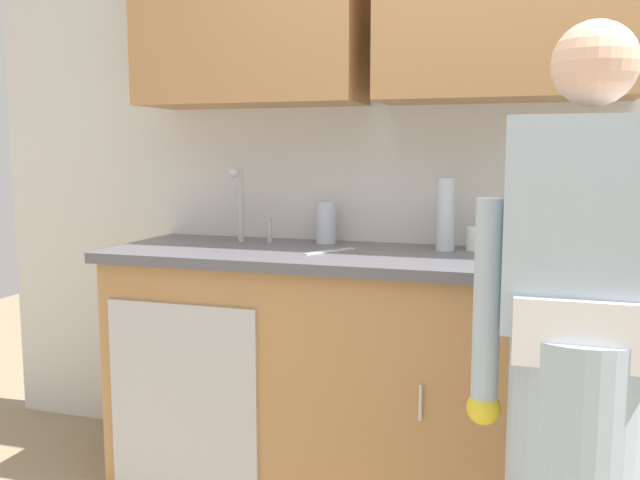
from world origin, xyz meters
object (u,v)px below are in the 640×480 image
(person_at_sink, at_px, (578,405))
(sponge, at_px, (533,261))
(cup_by_sink, at_px, (476,239))
(bottle_soap, at_px, (326,222))
(bottle_water_tall, at_px, (446,214))
(knife_on_counter, at_px, (329,251))
(bottle_water_short, at_px, (588,224))
(sink, at_px, (235,250))

(person_at_sink, distance_m, sponge, 0.67)
(cup_by_sink, bearing_deg, sponge, -55.28)
(bottle_soap, height_order, sponge, bottle_soap)
(bottle_water_tall, bearing_deg, knife_on_counter, -156.76)
(bottle_water_short, height_order, sponge, bottle_water_short)
(person_at_sink, xyz_separation_m, knife_on_counter, (-0.86, 0.69, 0.25))
(bottle_soap, relative_size, knife_on_counter, 0.71)
(cup_by_sink, distance_m, knife_on_counter, 0.56)
(sink, xyz_separation_m, cup_by_sink, (0.93, 0.17, 0.06))
(bottle_water_short, relative_size, bottle_water_tall, 0.84)
(sponge, bearing_deg, cup_by_sink, 124.72)
(bottle_water_short, xyz_separation_m, cup_by_sink, (-0.40, 0.01, -0.07))
(cup_by_sink, bearing_deg, sink, -169.40)
(bottle_soap, relative_size, bottle_water_short, 0.73)
(knife_on_counter, bearing_deg, person_at_sink, -97.61)
(cup_by_sink, height_order, sponge, cup_by_sink)
(sink, height_order, bottle_soap, sink)
(knife_on_counter, distance_m, sponge, 0.74)
(sponge, bearing_deg, sink, 173.34)
(person_at_sink, relative_size, bottle_water_tall, 5.84)
(sink, bearing_deg, cup_by_sink, 10.60)
(knife_on_counter, bearing_deg, bottle_soap, 51.34)
(bottle_soap, bearing_deg, sponge, -22.21)
(sink, relative_size, bottle_soap, 2.93)
(bottle_water_short, relative_size, sponge, 2.12)
(person_at_sink, xyz_separation_m, bottle_soap, (-0.95, 0.94, 0.33))
(bottle_soap, distance_m, cup_by_sink, 0.61)
(bottle_water_tall, distance_m, cup_by_sink, 0.15)
(bottle_water_short, height_order, cup_by_sink, bottle_water_short)
(cup_by_sink, relative_size, sponge, 0.81)
(sink, distance_m, bottle_water_short, 1.34)
(cup_by_sink, distance_m, sponge, 0.37)
(bottle_water_tall, bearing_deg, person_at_sink, -62.65)
(bottle_water_tall, bearing_deg, bottle_soap, 172.31)
(sponge, bearing_deg, bottle_soap, 157.79)
(bottle_water_tall, bearing_deg, bottle_water_short, 3.34)
(bottle_water_short, height_order, knife_on_counter, bottle_water_short)
(cup_by_sink, bearing_deg, bottle_water_short, -1.25)
(bottle_soap, relative_size, cup_by_sink, 1.91)
(sink, distance_m, knife_on_counter, 0.41)
(bottle_water_short, bearing_deg, sink, -172.91)
(bottle_water_tall, xyz_separation_m, cup_by_sink, (0.11, 0.04, -0.09))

